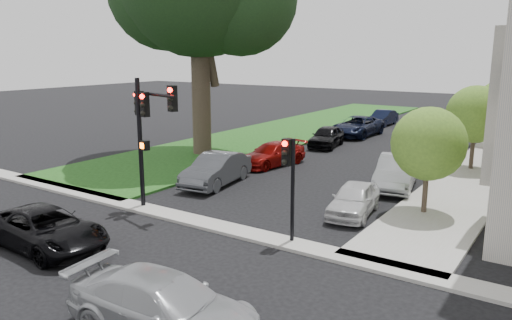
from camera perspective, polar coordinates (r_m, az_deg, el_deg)
The scene contains 20 objects.
ground at distance 17.47m, azimuth -9.28°, elevation -9.35°, with size 140.00×140.00×0.00m, color black.
grass_strip at distance 41.58m, azimuth 4.25°, elevation 3.49°, with size 8.00×44.00×0.12m, color #163911.
sidewalk_right at distance 36.60m, azimuth 26.22°, elevation 1.05°, with size 3.50×44.00×0.12m, color #A49F95.
sidewalk_cross at distance 18.86m, azimuth -5.12°, elevation -7.39°, with size 60.00×1.00×0.12m, color #A49F95.
small_tree_a at distance 20.54m, azimuth 19.13°, elevation 1.76°, with size 2.89×2.89×4.33m.
small_tree_b at distance 29.38m, azimuth 23.80°, elevation 4.80°, with size 3.10×3.10×4.66m.
small_tree_c at distance 37.98m, azimuth 26.19°, elevation 5.95°, with size 3.03×3.03×4.55m.
traffic_signal_main at distance 20.41m, azimuth -12.33°, elevation 4.44°, with size 2.63×0.78×5.38m.
traffic_signal_secondary at distance 16.55m, azimuth 3.85°, elevation -1.26°, with size 0.45×0.37×3.62m.
car_cross_near at distance 18.00m, azimuth -22.93°, elevation -7.26°, with size 2.23×4.83×1.34m, color black.
car_cross_far at distance 12.05m, azimuth -10.43°, elevation -16.09°, with size 1.98×4.88×1.42m, color #999BA0.
car_parked_0 at distance 20.29m, azimuth 11.12°, elevation -4.41°, with size 1.53×3.80×1.30m, color silver.
car_parked_1 at distance 24.67m, azimuth 15.77°, elevation -1.35°, with size 1.65×4.72×1.56m, color #999BA0.
car_parked_2 at distance 32.15m, azimuth 19.54°, elevation 1.35°, with size 2.29×4.97×1.38m, color maroon.
car_parked_3 at distance 36.17m, azimuth 21.27°, elevation 2.54°, with size 1.88×4.67×1.59m, color maroon.
car_parked_5 at distance 24.39m, azimuth -4.57°, elevation -1.08°, with size 1.63×4.68×1.54m, color #3F4247.
car_parked_6 at distance 28.49m, azimuth 1.86°, elevation 0.66°, with size 1.84×4.52×1.31m, color maroon.
car_parked_7 at distance 34.45m, azimuth 8.06°, elevation 2.68°, with size 1.70×4.22×1.44m, color black.
car_parked_8 at distance 39.24m, azimuth 11.50°, elevation 3.79°, with size 2.54×5.50×1.53m, color black.
car_parked_9 at distance 45.54m, azimuth 14.30°, elevation 4.69°, with size 1.43×4.10×1.35m, color black.
Camera 1 is at (11.22, -11.77, 6.40)m, focal length 35.00 mm.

